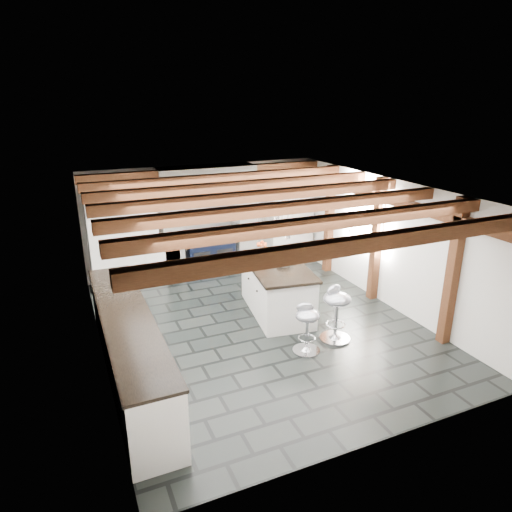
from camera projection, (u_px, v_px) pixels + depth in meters
name	position (u px, v px, depth m)	size (l,w,h in m)	color
ground	(260.00, 326.00, 7.62)	(6.00, 6.00, 0.00)	black
room_shell	(198.00, 246.00, 8.26)	(6.00, 6.03, 6.00)	silver
range_cooker	(209.00, 252.00, 9.78)	(1.00, 0.63, 0.99)	black
kitchen_island	(277.00, 288.00, 7.99)	(1.19, 1.91, 1.18)	white
bar_stool_near	(336.00, 307.00, 7.03)	(0.55, 0.55, 0.89)	silver
bar_stool_far	(307.00, 323.00, 6.72)	(0.48, 0.48, 0.76)	silver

